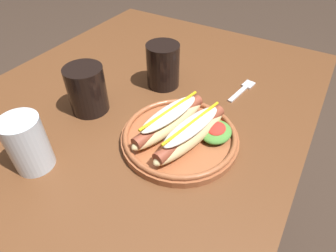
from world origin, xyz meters
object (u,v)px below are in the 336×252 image
fork (243,89)px  extra_cup (163,66)px  water_cup (28,144)px  soda_cup (87,90)px  hot_dog_plate (181,132)px

fork → extra_cup: bearing=122.1°
water_cup → soda_cup: bearing=8.8°
fork → water_cup: (-0.47, 0.27, 0.06)m
soda_cup → water_cup: size_ratio=0.98×
hot_dog_plate → extra_cup: bearing=41.6°
fork → soda_cup: 0.41m
fork → extra_cup: (-0.09, 0.20, 0.06)m
hot_dog_plate → extra_cup: 0.23m
fork → water_cup: bearing=159.0°
fork → extra_cup: size_ratio=1.03×
soda_cup → extra_cup: bearing=-27.6°
water_cup → fork: bearing=-30.0°
fork → soda_cup: (-0.27, 0.30, 0.06)m
hot_dog_plate → water_cup: bearing=133.7°
water_cup → extra_cup: 0.39m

